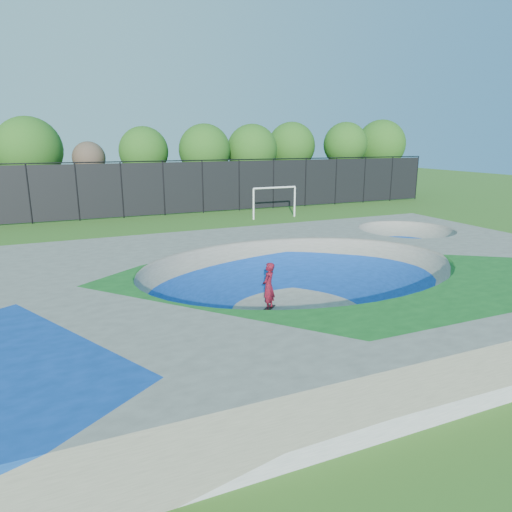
{
  "coord_description": "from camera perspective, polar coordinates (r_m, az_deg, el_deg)",
  "views": [
    {
      "loc": [
        -7.21,
        -12.86,
        5.52
      ],
      "look_at": [
        -0.34,
        3.0,
        1.1
      ],
      "focal_mm": 32.0,
      "sensor_mm": 36.0,
      "label": 1
    }
  ],
  "objects": [
    {
      "name": "skateboard",
      "position": [
        15.35,
        1.56,
        -6.63
      ],
      "size": [
        0.72,
        0.7,
        0.05
      ],
      "primitive_type": "cube",
      "rotation": [
        0.0,
        0.0,
        0.76
      ],
      "color": "black",
      "rests_on": "ground"
    },
    {
      "name": "treeline",
      "position": [
        39.59,
        -17.09,
        12.87
      ],
      "size": [
        53.35,
        6.92,
        8.1
      ],
      "color": "#4E3C27",
      "rests_on": "ground"
    },
    {
      "name": "ground",
      "position": [
        15.74,
        5.52,
        -6.26
      ],
      "size": [
        120.0,
        120.0,
        0.0
      ],
      "primitive_type": "plane",
      "color": "#305E1A",
      "rests_on": "ground"
    },
    {
      "name": "skate_deck",
      "position": [
        15.49,
        5.58,
        -3.66
      ],
      "size": [
        22.0,
        14.0,
        1.5
      ],
      "primitive_type": "cube",
      "color": "gray",
      "rests_on": "ground"
    },
    {
      "name": "fence",
      "position": [
        34.78,
        -11.47,
        8.43
      ],
      "size": [
        48.09,
        0.09,
        4.04
      ],
      "color": "black",
      "rests_on": "ground"
    },
    {
      "name": "soccer_goal",
      "position": [
        32.99,
        2.34,
        7.45
      ],
      "size": [
        3.4,
        0.12,
        2.25
      ],
      "color": "white",
      "rests_on": "ground"
    },
    {
      "name": "skater",
      "position": [
        15.09,
        1.58,
        -3.83
      ],
      "size": [
        0.7,
        0.69,
        1.63
      ],
      "primitive_type": "imported",
      "rotation": [
        0.0,
        0.0,
        3.9
      ],
      "color": "red",
      "rests_on": "ground"
    }
  ]
}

